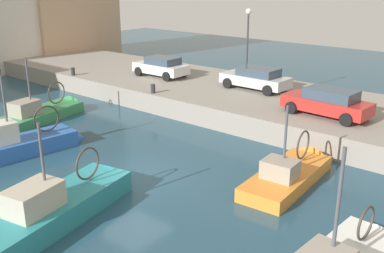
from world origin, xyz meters
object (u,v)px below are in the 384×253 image
at_px(fishing_boat_orange, 291,178).
at_px(mooring_bollard_mid, 73,71).
at_px(quay_streetlamp, 248,34).
at_px(fishing_boat_teal, 64,212).
at_px(mooring_bollard_south, 153,89).
at_px(parked_car_white, 161,66).
at_px(fishing_boat_green, 44,117).
at_px(parked_car_red, 328,102).
at_px(parked_car_silver, 256,78).
at_px(fishing_boat_blue, 25,150).

xyz_separation_m(fishing_boat_orange, mooring_bollard_mid, (3.31, 19.15, 1.38)).
bearing_deg(quay_streetlamp, fishing_boat_teal, -168.41).
distance_m(fishing_boat_teal, mooring_bollard_south, 12.82).
height_order(mooring_bollard_south, quay_streetlamp, quay_streetlamp).
bearing_deg(parked_car_white, fishing_boat_green, 172.74).
bearing_deg(mooring_bollard_south, quay_streetlamp, -27.92).
bearing_deg(quay_streetlamp, parked_car_red, -115.48).
height_order(fishing_boat_orange, quay_streetlamp, quay_streetlamp).
distance_m(fishing_boat_teal, quay_streetlamp, 17.55).
bearing_deg(fishing_boat_orange, mooring_bollard_mid, 80.21).
distance_m(parked_car_silver, quay_streetlamp, 2.97).
relative_size(fishing_boat_teal, fishing_boat_orange, 1.18).
bearing_deg(fishing_boat_orange, fishing_boat_teal, 148.41).
bearing_deg(mooring_bollard_mid, quay_streetlamp, -62.80).
bearing_deg(mooring_bollard_south, fishing_boat_teal, -149.80).
height_order(fishing_boat_blue, mooring_bollard_mid, fishing_boat_blue).
bearing_deg(parked_car_white, parked_car_red, -96.58).
xyz_separation_m(fishing_boat_teal, fishing_boat_orange, (7.71, -4.74, -0.03)).
height_order(parked_car_red, mooring_bollard_south, parked_car_red).
relative_size(fishing_boat_green, mooring_bollard_south, 11.96).
xyz_separation_m(fishing_boat_teal, parked_car_red, (13.29, -3.67, 1.81)).
relative_size(fishing_boat_green, parked_car_white, 1.66).
relative_size(parked_car_silver, parked_car_red, 0.98).
xyz_separation_m(fishing_boat_green, parked_car_red, (7.35, -14.07, 1.82)).
xyz_separation_m(fishing_boat_orange, parked_car_white, (7.07, 14.02, 1.82)).
bearing_deg(fishing_boat_orange, parked_car_white, 63.23).
height_order(fishing_boat_orange, mooring_bollard_south, fishing_boat_orange).
bearing_deg(parked_car_silver, mooring_bollard_mid, 111.34).
bearing_deg(fishing_boat_green, mooring_bollard_mid, 38.26).
xyz_separation_m(parked_car_silver, mooring_bollard_south, (-4.80, 4.28, -0.44)).
relative_size(fishing_boat_teal, quay_streetlamp, 1.47).
bearing_deg(fishing_boat_green, parked_car_red, -62.41).
relative_size(fishing_boat_orange, parked_car_silver, 1.39).
height_order(fishing_boat_blue, parked_car_white, fishing_boat_blue).
relative_size(fishing_boat_orange, mooring_bollard_mid, 11.00).
bearing_deg(fishing_boat_green, fishing_boat_teal, -119.70).
bearing_deg(quay_streetlamp, fishing_boat_green, 146.92).
relative_size(parked_car_silver, parked_car_white, 1.10).
xyz_separation_m(fishing_boat_teal, quay_streetlamp, (16.66, 3.42, 4.33)).
height_order(fishing_boat_blue, fishing_boat_orange, fishing_boat_blue).
relative_size(fishing_boat_teal, mooring_bollard_mid, 12.94).
xyz_separation_m(fishing_boat_green, fishing_boat_teal, (-5.94, -10.41, 0.01)).
bearing_deg(fishing_boat_teal, parked_car_white, 32.12).
bearing_deg(fishing_boat_teal, quay_streetlamp, 11.59).
xyz_separation_m(fishing_boat_orange, parked_car_silver, (8.10, 6.87, 1.82)).
relative_size(parked_car_silver, quay_streetlamp, 0.90).
xyz_separation_m(mooring_bollard_south, mooring_bollard_mid, (0.00, 8.00, 0.00)).
distance_m(fishing_boat_green, parked_car_silver, 13.01).
relative_size(fishing_boat_green, mooring_bollard_mid, 11.96).
xyz_separation_m(parked_car_red, mooring_bollard_south, (-2.27, 10.08, -0.46)).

